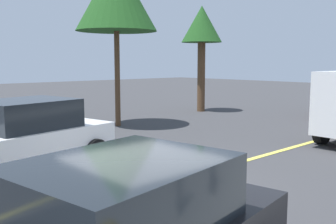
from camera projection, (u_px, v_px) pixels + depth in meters
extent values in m
plane|color=#38383A|center=(144.00, 190.00, 7.54)|extent=(80.00, 80.00, 0.00)
cube|color=#E0D14C|center=(239.00, 163.00, 9.55)|extent=(28.00, 0.16, 0.01)
cylinder|color=black|center=(322.00, 131.00, 11.73)|extent=(0.76, 0.26, 0.76)
cube|color=white|center=(19.00, 143.00, 8.75)|extent=(4.42, 2.58, 0.65)
cube|color=black|center=(26.00, 114.00, 8.83)|extent=(2.26, 1.98, 0.65)
cylinder|color=black|center=(95.00, 152.00, 9.34)|extent=(0.67, 0.33, 0.64)
cylinder|color=black|center=(48.00, 142.00, 10.47)|extent=(0.67, 0.33, 0.64)
cube|color=black|center=(123.00, 192.00, 3.64)|extent=(2.20, 1.84, 0.62)
cylinder|color=black|center=(141.00, 222.00, 5.24)|extent=(0.67, 0.32, 0.64)
cylinder|color=black|center=(324.00, 110.00, 17.34)|extent=(0.65, 0.24, 0.64)
cylinder|color=#513823|center=(117.00, 79.00, 14.89)|extent=(0.20, 0.20, 3.63)
cylinder|color=#513823|center=(201.00, 77.00, 19.41)|extent=(0.38, 0.38, 3.44)
cone|color=#1E4C1C|center=(202.00, 24.00, 19.08)|extent=(2.00, 2.00, 1.78)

